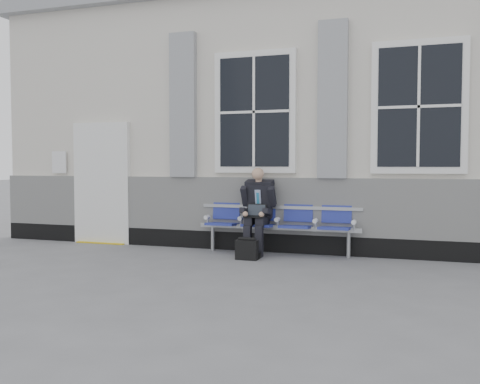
% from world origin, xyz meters
% --- Properties ---
extents(ground, '(70.00, 70.00, 0.00)m').
position_xyz_m(ground, '(0.00, 0.00, 0.00)').
color(ground, slate).
rests_on(ground, ground).
extents(station_building, '(14.40, 4.40, 4.49)m').
position_xyz_m(station_building, '(-0.02, 3.47, 2.22)').
color(station_building, beige).
rests_on(station_building, ground).
extents(bench, '(2.60, 0.47, 0.91)m').
position_xyz_m(bench, '(-1.72, 1.32, 0.55)').
color(bench, '#9EA0A3').
rests_on(bench, ground).
extents(businessman, '(0.53, 0.72, 1.36)m').
position_xyz_m(businessman, '(-2.02, 1.19, 0.74)').
color(businessman, black).
rests_on(businessman, ground).
extents(briefcase, '(0.33, 0.14, 0.33)m').
position_xyz_m(briefcase, '(-2.03, 0.65, 0.15)').
color(briefcase, black).
rests_on(briefcase, ground).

